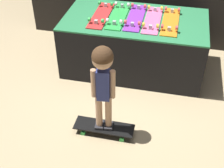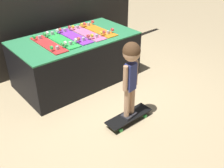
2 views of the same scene
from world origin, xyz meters
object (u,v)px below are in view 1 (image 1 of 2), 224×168
skateboard_green_on_rack (118,16)px  skateboard_purple_on_rack (136,17)px  skateboard_pink_on_rack (153,19)px  child (103,74)px  skateboard_red_on_rack (101,15)px  skateboard_on_floor (104,127)px  skateboard_orange_on_rack (171,21)px

skateboard_green_on_rack → skateboard_purple_on_rack: (0.23, 0.01, 0.00)m
skateboard_green_on_rack → skateboard_purple_on_rack: size_ratio=1.00×
skateboard_pink_on_rack → child: bearing=-103.6°
skateboard_red_on_rack → child: bearing=-75.0°
skateboard_on_floor → child: 0.74m
skateboard_green_on_rack → skateboard_orange_on_rack: (0.69, -0.01, 0.00)m
skateboard_red_on_rack → skateboard_green_on_rack: (0.23, 0.03, 0.00)m
skateboard_pink_on_rack → child: size_ratio=0.76×
skateboard_pink_on_rack → skateboard_orange_on_rack: size_ratio=1.00×
skateboard_green_on_rack → skateboard_on_floor: (0.13, -1.36, -0.70)m
skateboard_purple_on_rack → skateboard_orange_on_rack: (0.46, -0.02, 0.00)m
skateboard_red_on_rack → skateboard_green_on_rack: size_ratio=1.00×
skateboard_pink_on_rack → skateboard_orange_on_rack: same height
skateboard_red_on_rack → child: child is taller
skateboard_pink_on_rack → skateboard_orange_on_rack: 0.23m
skateboard_purple_on_rack → skateboard_pink_on_rack: 0.23m
skateboard_on_floor → child: size_ratio=0.65×
skateboard_green_on_rack → skateboard_red_on_rack: bearing=-173.5°
child → skateboard_purple_on_rack: bearing=79.0°
skateboard_on_floor → skateboard_red_on_rack: bearing=105.0°
skateboard_on_floor → child: (0.00, 0.00, 0.74)m
child → skateboard_red_on_rack: bearing=98.1°
skateboard_purple_on_rack → skateboard_pink_on_rack: bearing=-5.1°
skateboard_green_on_rack → skateboard_pink_on_rack: bearing=-1.5°
skateboard_pink_on_rack → skateboard_on_floor: 1.56m
skateboard_red_on_rack → skateboard_purple_on_rack: 0.46m
skateboard_orange_on_rack → child: bearing=-112.3°
skateboard_green_on_rack → skateboard_purple_on_rack: same height
skateboard_orange_on_rack → child: (-0.56, -1.36, 0.04)m
skateboard_pink_on_rack → skateboard_on_floor: bearing=-103.6°
skateboard_red_on_rack → skateboard_orange_on_rack: (0.91, 0.02, 0.00)m
skateboard_red_on_rack → skateboard_on_floor: (0.36, -1.34, -0.70)m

